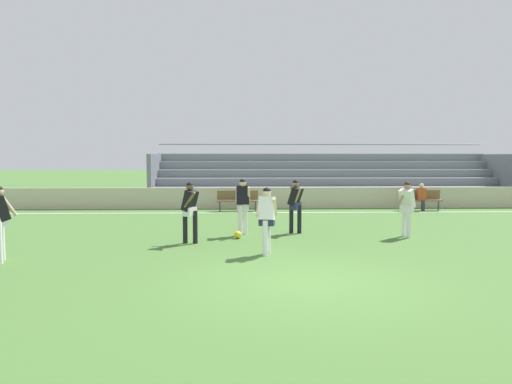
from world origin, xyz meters
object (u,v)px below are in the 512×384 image
Objects in this scene: bleacher_stand at (327,177)px; spectator_seated at (422,195)px; player_dark_trailing_run at (295,202)px; player_white_deep_cover at (267,215)px; player_white_on_ball at (407,204)px; soccer_ball at (238,235)px; player_dark_pressing_high at (190,207)px; player_dark_wide_right at (243,202)px; bench_centre_sideline at (421,198)px; bench_near_wall_gap at (238,199)px.

spectator_seated is (3.45, -4.03, -0.65)m from bleacher_stand.
player_white_deep_cover is at bearing -108.28° from player_dark_trailing_run.
spectator_seated is at bearing 65.97° from player_white_on_ball.
bleacher_stand is 12.06m from soccer_ball.
bleacher_stand is at bearing 130.61° from spectator_seated.
player_dark_trailing_run is 1.02× the size of player_white_deep_cover.
player_dark_pressing_high is 1.02× the size of player_white_on_ball.
player_dark_pressing_high is at bearing -138.01° from player_dark_wide_right.
bench_centre_sideline is 10.31m from player_dark_wide_right.
spectator_seated is 11.92m from player_white_deep_cover.
player_white_on_ball is at bearing 29.68° from player_white_deep_cover.
player_dark_pressing_high is 7.66× the size of soccer_ball.
bench_centre_sideline is at bearing 66.32° from player_white_on_ball.
bleacher_stand is at bearing 67.32° from soccer_ball.
player_dark_wide_right reaches higher than player_white_deep_cover.
player_dark_trailing_run is at bearing 11.62° from player_dark_wide_right.
bench_centre_sideline is 1.07× the size of player_dark_pressing_high.
player_white_on_ball reaches higher than bench_centre_sideline.
bench_near_wall_gap is 6.59m from player_dark_wide_right.
player_dark_pressing_high is at bearing -116.68° from bleacher_stand.
player_dark_pressing_high reaches higher than player_dark_trailing_run.
bench_centre_sideline is at bearing 39.65° from player_dark_wide_right.
player_dark_wide_right is (0.19, -6.57, 0.48)m from bench_near_wall_gap.
player_dark_pressing_high is 1.03× the size of player_white_deep_cover.
player_white_deep_cover is at bearing -85.50° from bench_near_wall_gap.
player_white_deep_cover is at bearing -79.10° from player_dark_wide_right.
player_white_on_ball is at bearing -14.12° from player_dark_trailing_run.
player_white_on_ball is 5.07m from soccer_ball.
bench_near_wall_gap is 6.51m from player_dark_trailing_run.
spectator_seated is 8.78m from player_dark_trailing_run.
bleacher_stand reaches higher than bench_near_wall_gap.
spectator_seated is 0.74× the size of player_white_deep_cover.
player_dark_pressing_high is at bearing -150.94° from soccer_ball.
bench_centre_sideline is 1.05× the size of player_dark_wide_right.
player_dark_pressing_high is at bearing -139.98° from bench_centre_sideline.
player_white_on_ball is (-3.09, -7.04, 0.43)m from bench_centre_sideline.
player_white_on_ball is (0.37, -10.95, -0.37)m from bleacher_stand.
player_dark_pressing_high is at bearing -99.13° from bench_near_wall_gap.
player_white_deep_cover is (-1.07, -3.25, -0.02)m from player_dark_trailing_run.
bench_near_wall_gap is at bearing 179.18° from spectator_seated.
bench_centre_sideline reaches higher than soccer_ball.
bench_near_wall_gap is at bearing 90.27° from soccer_ball.
bench_centre_sideline is 1.49× the size of spectator_seated.
bench_near_wall_gap is at bearing 94.50° from player_white_deep_cover.
soccer_ball is at bearing -104.63° from player_dark_wide_right.
spectator_seated is 0.71× the size of player_dark_wide_right.
player_dark_trailing_run is 7.56× the size of soccer_ball.
soccer_ball is (-8.08, -7.15, -0.44)m from bench_centre_sideline.
player_dark_pressing_high is at bearing -151.95° from player_dark_trailing_run.
soccer_ball is (-1.78, -0.92, -0.88)m from player_dark_trailing_run.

